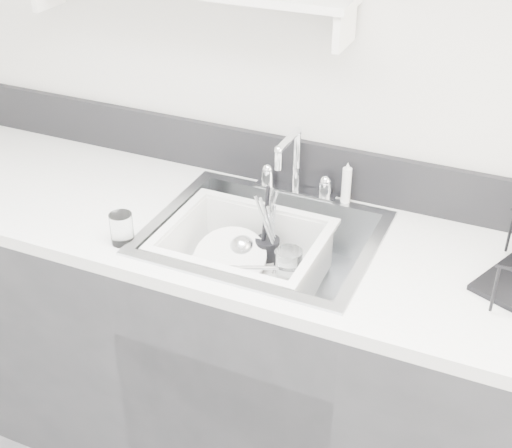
% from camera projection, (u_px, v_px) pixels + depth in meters
% --- Properties ---
extents(room_shell, '(3.50, 3.00, 2.60)m').
position_uv_depth(room_shell, '(36.00, 55.00, 0.99)').
color(room_shell, silver).
rests_on(room_shell, ground).
extents(counter_run, '(3.20, 0.62, 0.92)m').
position_uv_depth(counter_run, '(262.00, 355.00, 2.26)').
color(counter_run, '#2B2B2F').
rests_on(counter_run, ground).
extents(backsplash, '(3.20, 0.02, 0.16)m').
position_uv_depth(backsplash, '(302.00, 164.00, 2.21)').
color(backsplash, black).
rests_on(backsplash, counter_run).
extents(sink, '(0.64, 0.52, 0.20)m').
position_uv_depth(sink, '(263.00, 260.00, 2.07)').
color(sink, silver).
rests_on(sink, counter_run).
extents(faucet, '(0.26, 0.18, 0.23)m').
position_uv_depth(faucet, '(295.00, 177.00, 2.18)').
color(faucet, silver).
rests_on(faucet, counter_run).
extents(side_sprayer, '(0.03, 0.03, 0.14)m').
position_uv_depth(side_sprayer, '(346.00, 183.00, 2.12)').
color(side_sprayer, white).
rests_on(side_sprayer, counter_run).
extents(wash_tub, '(0.48, 0.40, 0.18)m').
position_uv_depth(wash_tub, '(243.00, 258.00, 2.05)').
color(wash_tub, white).
rests_on(wash_tub, sink).
extents(plate_stack, '(0.26, 0.26, 0.10)m').
position_uv_depth(plate_stack, '(233.00, 266.00, 2.10)').
color(plate_stack, white).
rests_on(plate_stack, wash_tub).
extents(utensil_cup, '(0.07, 0.07, 0.25)m').
position_uv_depth(utensil_cup, '(267.00, 250.00, 2.12)').
color(utensil_cup, black).
rests_on(utensil_cup, wash_tub).
extents(ladle, '(0.28, 0.30, 0.09)m').
position_uv_depth(ladle, '(249.00, 268.00, 2.06)').
color(ladle, silver).
rests_on(ladle, wash_tub).
extents(tumbler_in_tub, '(0.09, 0.09, 0.11)m').
position_uv_depth(tumbler_in_tub, '(289.00, 267.00, 2.05)').
color(tumbler_in_tub, white).
rests_on(tumbler_in_tub, wash_tub).
extents(tumbler_counter, '(0.08, 0.08, 0.09)m').
position_uv_depth(tumbler_counter, '(122.00, 229.00, 1.96)').
color(tumbler_counter, white).
rests_on(tumbler_counter, counter_run).
extents(bowl_small, '(0.14, 0.14, 0.03)m').
position_uv_depth(bowl_small, '(278.00, 289.00, 2.02)').
color(bowl_small, white).
rests_on(bowl_small, wash_tub).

